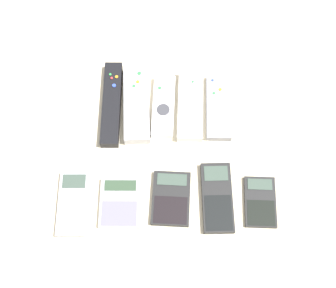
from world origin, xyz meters
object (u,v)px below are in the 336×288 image
remote_3 (191,106)px  remote_0 (113,104)px  remote_2 (165,107)px  calculator_1 (121,203)px  calculator_0 (74,204)px  remote_4 (220,107)px  calculator_4 (261,202)px  calculator_2 (172,198)px  remote_1 (138,104)px  calculator_3 (218,198)px

remote_3 → remote_0: bearing=-179.6°
remote_2 → calculator_1: remote_2 is taller
calculator_1 → remote_2: bearing=68.4°
remote_2 → calculator_0: 0.31m
remote_4 → calculator_0: bearing=-142.7°
remote_3 → calculator_4: (0.15, -0.23, -0.01)m
remote_0 → calculator_2: (0.14, -0.23, -0.00)m
remote_0 → calculator_0: bearing=-106.4°
remote_2 → calculator_4: bearing=-45.2°
remote_0 → remote_1: (0.06, -0.00, 0.00)m
remote_0 → remote_3: size_ratio=1.20×
remote_3 → calculator_2: (-0.05, -0.23, -0.01)m
remote_2 → calculator_2: 0.23m
remote_1 → remote_2: (0.06, -0.01, -0.00)m
calculator_0 → calculator_4: bearing=0.5°
remote_1 → calculator_2: (0.08, -0.23, -0.01)m
calculator_4 → remote_0: bearing=146.5°
remote_0 → calculator_2: size_ratio=1.73×
remote_3 → calculator_1: (-0.16, -0.24, -0.01)m
calculator_2 → remote_0: bearing=124.3°
calculator_2 → calculator_3: bearing=4.0°
remote_4 → calculator_4: bearing=-69.2°
remote_0 → calculator_1: size_ratio=1.97×
remote_4 → calculator_4: 0.25m
remote_1 → calculator_3: remote_1 is taller
remote_1 → remote_2: remote_1 is taller
remote_2 → remote_3: remote_3 is taller
remote_3 → calculator_3: (0.05, -0.23, -0.00)m
calculator_0 → remote_0: bearing=73.2°
calculator_0 → calculator_4: (0.41, 0.00, -0.00)m
calculator_1 → calculator_4: bearing=0.7°
remote_2 → calculator_4: size_ratio=1.39×
remote_1 → remote_4: size_ratio=1.18×
remote_4 → calculator_3: size_ratio=1.08×
remote_4 → remote_2: bearing=-179.0°
remote_3 → calculator_0: remote_3 is taller
calculator_2 → calculator_4: 0.20m
calculator_2 → calculator_1: bearing=-171.8°
calculator_3 → remote_2: bearing=116.6°
remote_3 → remote_4: remote_3 is taller
calculator_2 → calculator_4: (0.19, -0.01, -0.00)m
remote_0 → remote_4: (0.25, -0.01, -0.00)m
remote_0 → remote_1: bearing=0.1°
remote_0 → calculator_2: remote_0 is taller
remote_1 → remote_4: remote_1 is taller
remote_0 → calculator_3: bearing=-43.4°
remote_3 → calculator_4: size_ratio=1.57×
remote_1 → calculator_2: bearing=-73.2°
calculator_1 → calculator_4: calculator_1 is taller
calculator_1 → calculator_4: size_ratio=0.96×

